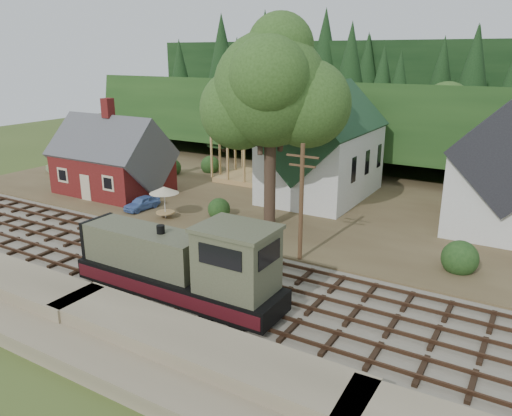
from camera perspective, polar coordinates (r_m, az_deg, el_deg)
The scene contains 16 objects.
ground at distance 33.02m, azimuth -10.15°, elevation -6.82°, with size 140.00×140.00×0.00m, color #384C1E.
embankment at distance 27.94m, azimuth -21.82°, elevation -12.61°, with size 64.00×5.00×1.60m, color #7F7259.
railroad_bed at distance 32.99m, azimuth -10.16°, elevation -6.69°, with size 64.00×11.00×0.16m, color #726B5B.
village_flat at distance 47.12m, azimuth 4.19°, elevation 1.02°, with size 64.00×26.00×0.30m, color brown.
hillside at distance 68.87m, azimuth 13.28°, elevation 5.70°, with size 70.00×28.00×8.00m, color #1E3F19.
ridge at distance 84.04m, azimuth 16.70°, elevation 7.48°, with size 80.00×20.00×12.00m, color black.
depot at distance 50.31m, azimuth -16.08°, elevation 5.03°, with size 10.80×7.41×9.00m.
church at distance 46.63m, azimuth 7.48°, elevation 7.10°, with size 8.40×15.17×13.00m.
timber_frame at distance 52.58m, azimuth 0.38°, elevation 6.28°, with size 8.20×6.20×6.99m.
lattice_tower at distance 56.96m, azimuth 3.55°, elevation 13.97°, with size 3.20×3.20×12.12m.
big_tree at distance 37.34m, azimuth 1.96°, elevation 12.50°, with size 10.90×8.40×14.70m.
telegraph_pole_near at distance 31.98m, azimuth 5.20°, elevation 0.71°, with size 2.20×0.28×8.00m.
locomotive at distance 27.72m, azimuth -8.25°, elevation -6.63°, with size 12.46×3.11×4.97m.
car_blue at distance 44.39m, azimuth -12.91°, elevation 0.58°, with size 1.39×3.46×1.18m, color #6187D0.
car_green at distance 60.03m, azimuth -21.54°, elevation 4.17°, with size 1.31×3.77×1.24m, color #8CA975.
patio_set at distance 41.21m, azimuth -10.46°, elevation 1.88°, with size 2.40×2.40×2.68m.
Camera 1 is at (20.15, -22.49, 13.37)m, focal length 35.00 mm.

